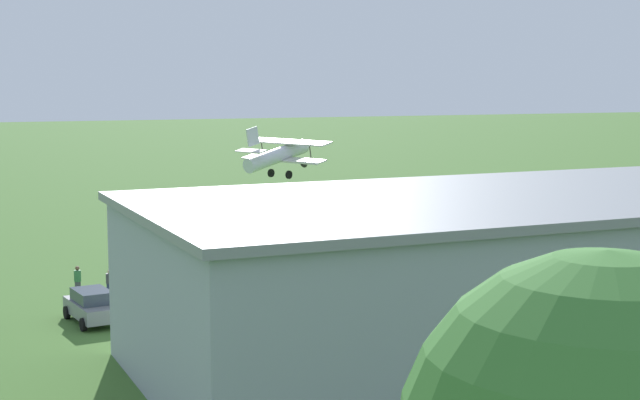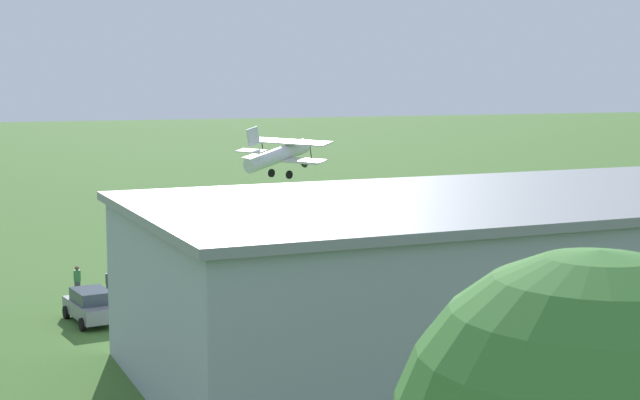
{
  "view_description": "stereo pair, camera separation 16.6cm",
  "coord_description": "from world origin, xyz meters",
  "px_view_note": "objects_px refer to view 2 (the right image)",
  "views": [
    {
      "loc": [
        19.54,
        68.1,
        12.1
      ],
      "look_at": [
        -2.76,
        8.6,
        4.02
      ],
      "focal_mm": 55.14,
      "sensor_mm": 36.0,
      "label": 1
    },
    {
      "loc": [
        19.38,
        68.16,
        12.1
      ],
      "look_at": [
        -2.76,
        8.6,
        4.02
      ],
      "focal_mm": 55.14,
      "sensor_mm": 36.0,
      "label": 2
    }
  ],
  "objects_px": {
    "hangar": "(493,278)",
    "person_beside_truck": "(77,281)",
    "biplane": "(279,155)",
    "person_near_hangar_door": "(612,262)",
    "car_grey": "(92,306)",
    "person_watching_takeoff": "(109,284)"
  },
  "relations": [
    {
      "from": "biplane",
      "to": "person_near_hangar_door",
      "type": "height_order",
      "value": "biplane"
    },
    {
      "from": "person_watching_takeoff",
      "to": "person_near_hangar_door",
      "type": "height_order",
      "value": "person_near_hangar_door"
    },
    {
      "from": "hangar",
      "to": "person_near_hangar_door",
      "type": "xyz_separation_m",
      "value": [
        -16.05,
        -13.14,
        -2.73
      ]
    },
    {
      "from": "car_grey",
      "to": "person_near_hangar_door",
      "type": "xyz_separation_m",
      "value": [
        -31.25,
        -0.65,
        -0.0
      ]
    },
    {
      "from": "biplane",
      "to": "person_near_hangar_door",
      "type": "distance_m",
      "value": 26.68
    },
    {
      "from": "person_near_hangar_door",
      "to": "car_grey",
      "type": "bearing_deg",
      "value": 1.2
    },
    {
      "from": "car_grey",
      "to": "person_watching_takeoff",
      "type": "height_order",
      "value": "car_grey"
    },
    {
      "from": "biplane",
      "to": "person_beside_truck",
      "type": "xyz_separation_m",
      "value": [
        17.15,
        16.72,
        -5.23
      ]
    },
    {
      "from": "person_near_hangar_door",
      "to": "person_watching_takeoff",
      "type": "bearing_deg",
      "value": -8.98
    },
    {
      "from": "hangar",
      "to": "person_watching_takeoff",
      "type": "bearing_deg",
      "value": -52.72
    },
    {
      "from": "person_beside_truck",
      "to": "person_near_hangar_door",
      "type": "bearing_deg",
      "value": 170.35
    },
    {
      "from": "biplane",
      "to": "person_watching_takeoff",
      "type": "bearing_deg",
      "value": 48.2
    },
    {
      "from": "person_watching_takeoff",
      "to": "biplane",
      "type": "bearing_deg",
      "value": -131.8
    },
    {
      "from": "hangar",
      "to": "person_beside_truck",
      "type": "xyz_separation_m",
      "value": [
        15.19,
        -18.45,
        -2.71
      ]
    },
    {
      "from": "car_grey",
      "to": "person_beside_truck",
      "type": "relative_size",
      "value": 2.52
    },
    {
      "from": "hangar",
      "to": "biplane",
      "type": "relative_size",
      "value": 3.92
    },
    {
      "from": "hangar",
      "to": "car_grey",
      "type": "relative_size",
      "value": 7.12
    },
    {
      "from": "hangar",
      "to": "person_beside_truck",
      "type": "height_order",
      "value": "hangar"
    },
    {
      "from": "hangar",
      "to": "person_watching_takeoff",
      "type": "xyz_separation_m",
      "value": [
        13.56,
        -17.82,
        -2.82
      ]
    },
    {
      "from": "hangar",
      "to": "person_beside_truck",
      "type": "bearing_deg",
      "value": -50.54
    },
    {
      "from": "hangar",
      "to": "car_grey",
      "type": "height_order",
      "value": "hangar"
    },
    {
      "from": "hangar",
      "to": "biplane",
      "type": "height_order",
      "value": "biplane"
    }
  ]
}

